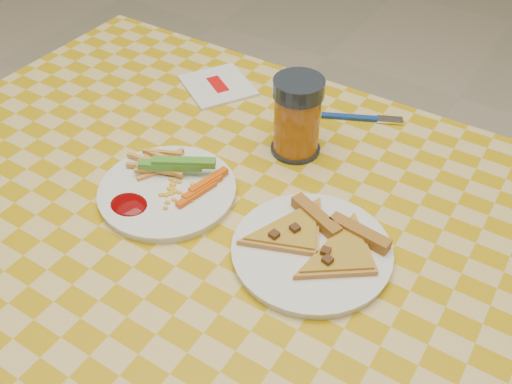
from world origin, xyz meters
TOP-DOWN VIEW (x-y plane):
  - table at (0.00, 0.00)m, footprint 1.28×0.88m
  - plate_left at (-0.11, -0.03)m, footprint 0.23×0.23m
  - plate_right at (0.16, -0.01)m, footprint 0.26×0.26m
  - fries_veggies at (-0.12, -0.01)m, footprint 0.19×0.18m
  - pizza_slices at (0.16, -0.00)m, footprint 0.24×0.22m
  - drink_glass at (0.01, 0.19)m, footprint 0.09×0.09m
  - napkin at (-0.23, 0.29)m, footprint 0.19×0.18m
  - fork at (0.08, 0.35)m, footprint 0.15×0.08m

SIDE VIEW (x-z plane):
  - table at x=0.00m, z-range 0.30..1.06m
  - napkin at x=-0.23m, z-range 0.76..0.76m
  - fork at x=0.08m, z-range 0.76..0.76m
  - plate_left at x=-0.11m, z-range 0.76..0.77m
  - plate_right at x=0.16m, z-range 0.76..0.77m
  - pizza_slices at x=0.16m, z-range 0.76..0.79m
  - fries_veggies at x=-0.12m, z-range 0.76..0.80m
  - drink_glass at x=0.01m, z-range 0.75..0.90m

